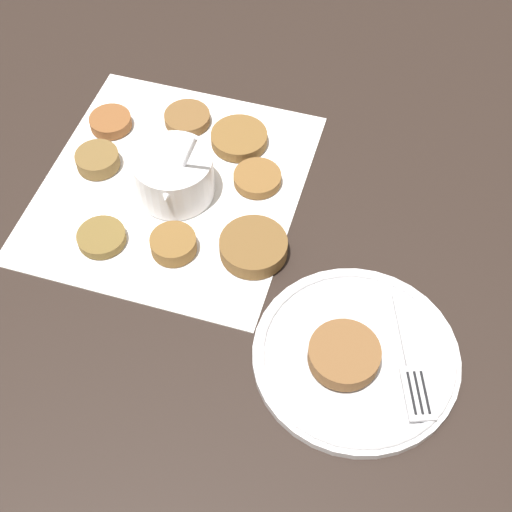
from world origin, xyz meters
TOP-DOWN VIEW (x-y plane):
  - ground_plane at (0.00, 0.00)m, footprint 4.00×4.00m
  - napkin at (0.01, -0.03)m, footprint 0.42×0.39m
  - sauce_bowl at (0.02, -0.02)m, footprint 0.11×0.10m
  - fritter_0 at (0.11, 0.09)m, footprint 0.08×0.08m
  - fritter_1 at (-0.08, 0.05)m, footprint 0.08×0.08m
  - fritter_2 at (-0.02, -0.13)m, footprint 0.06×0.06m
  - fritter_3 at (0.10, -0.10)m, footprint 0.06×0.06m
  - fritter_4 at (-0.11, -0.02)m, footprint 0.06×0.06m
  - fritter_5 at (-0.09, -0.13)m, footprint 0.06×0.06m
  - fritter_6 at (0.11, -0.01)m, footprint 0.06×0.06m
  - fritter_7 at (-0.01, 0.08)m, footprint 0.06×0.06m
  - serving_plate at (0.24, 0.21)m, footprint 0.23×0.23m
  - fritter_on_plate at (0.25, 0.20)m, footprint 0.08×0.08m
  - fork at (0.25, 0.27)m, footprint 0.16×0.04m

SIDE VIEW (x-z plane):
  - ground_plane at x=0.00m, z-range 0.00..0.00m
  - napkin at x=0.01m, z-range 0.00..0.00m
  - serving_plate at x=0.24m, z-range 0.00..0.02m
  - fritter_3 at x=0.10m, z-range 0.00..0.02m
  - fritter_4 at x=-0.11m, z-range 0.00..0.02m
  - fritter_7 at x=-0.01m, z-range 0.00..0.02m
  - fritter_5 at x=-0.09m, z-range 0.00..0.02m
  - fritter_1 at x=-0.08m, z-range 0.00..0.02m
  - fritter_2 at x=-0.02m, z-range 0.00..0.02m
  - fritter_6 at x=0.11m, z-range 0.00..0.02m
  - fritter_0 at x=0.11m, z-range 0.00..0.03m
  - fork at x=0.25m, z-range 0.02..0.02m
  - fritter_on_plate at x=0.25m, z-range 0.02..0.04m
  - sauce_bowl at x=0.02m, z-range -0.03..0.09m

